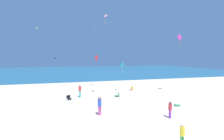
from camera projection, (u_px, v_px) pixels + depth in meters
name	position (u px, v px, depth m)	size (l,w,h in m)	color
ground_plane	(108.00, 99.00, 18.87)	(120.00, 120.00, 0.00)	beige
ocean_water	(86.00, 71.00, 61.69)	(120.00, 60.00, 0.05)	#236084
beach_chair_far_right	(69.00, 98.00, 18.41)	(0.69, 0.80, 0.56)	black
beach_chair_near_camera	(118.00, 95.00, 19.77)	(0.63, 0.56, 0.64)	#2D9956
cooler_box	(177.00, 105.00, 15.88)	(0.58, 0.41, 0.26)	#339956
person_0	(170.00, 109.00, 12.66)	(0.36, 0.36, 1.47)	purple
person_2	(182.00, 134.00, 8.52)	(0.36, 0.36, 1.41)	green
person_4	(80.00, 90.00, 19.42)	(0.39, 0.39, 1.73)	#19ADB2
person_5	(132.00, 88.00, 23.81)	(0.71, 0.54, 0.80)	yellow
person_6	(100.00, 105.00, 13.30)	(0.47, 0.47, 1.72)	#D8599E
kite_magenta	(180.00, 37.00, 21.44)	(1.02, 0.35, 1.98)	#DB3DA8
kite_lime	(37.00, 28.00, 33.17)	(0.52, 0.52, 1.20)	#99DB33
kite_blue	(94.00, 25.00, 28.33)	(0.50, 0.56, 1.25)	blue
kite_pink	(105.00, 15.00, 18.53)	(0.64, 0.72, 1.34)	pink
kite_black	(55.00, 58.00, 32.83)	(0.68, 0.66, 1.24)	black
kite_red	(97.00, 58.00, 26.88)	(0.75, 0.87, 2.01)	red
kite_teal	(122.00, 65.00, 22.50)	(0.36, 0.81, 1.63)	#1EADAD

